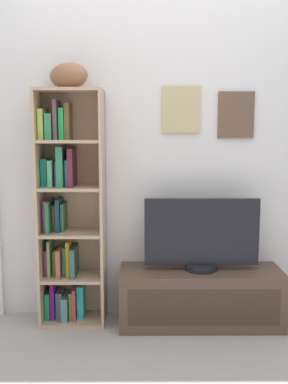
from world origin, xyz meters
TOP-DOWN VIEW (x-y plane):
  - back_wall at (0.00, 1.13)m, footprint 4.80×0.08m
  - bookshelf at (-0.64, 0.99)m, footprint 0.45×0.29m
  - football at (-0.60, 0.96)m, footprint 0.33×0.29m
  - tv_stand at (0.30, 0.91)m, footprint 1.12×0.38m
  - television at (0.30, 0.91)m, footprint 0.78×0.22m

SIDE VIEW (x-z plane):
  - tv_stand at x=0.30m, z-range 0.00..0.39m
  - television at x=0.30m, z-range 0.39..0.89m
  - bookshelf at x=-0.64m, z-range -0.04..1.59m
  - back_wall at x=0.00m, z-range 0.00..2.51m
  - football at x=-0.60m, z-range 1.63..1.79m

